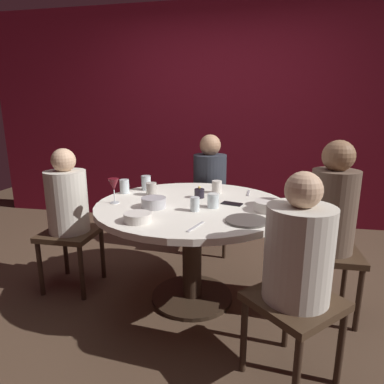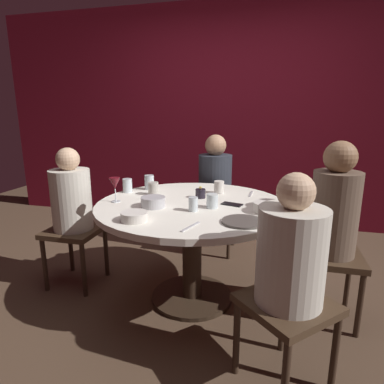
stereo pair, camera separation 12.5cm
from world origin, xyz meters
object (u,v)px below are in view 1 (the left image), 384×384
(dining_table, at_px, (192,224))
(cup_by_right_diner, at_px, (195,204))
(cup_far_edge, at_px, (124,186))
(wine_glass, at_px, (114,185))
(dinner_plate, at_px, (246,221))
(cup_near_candle, at_px, (217,187))
(cup_beside_wine, at_px, (151,189))
(bowl_serving_large, at_px, (154,203))
(seated_diner_right, at_px, (333,212))
(cell_phone, at_px, (232,204))
(cup_center_front, at_px, (146,183))
(seated_diner_left, at_px, (68,204))
(seated_diner_back, at_px, (210,181))
(bowl_salad_center, at_px, (138,217))
(bowl_small_white, at_px, (269,206))
(cup_by_left_diner, at_px, (213,201))
(seated_diner_front_right, at_px, (298,257))
(candle_holder, at_px, (199,193))

(dining_table, bearing_deg, cup_by_right_diner, -73.46)
(dining_table, relative_size, cup_far_edge, 12.38)
(wine_glass, height_order, dinner_plate, wine_glass)
(cup_near_candle, relative_size, cup_beside_wine, 1.00)
(bowl_serving_large, bearing_deg, cup_beside_wine, 110.34)
(seated_diner_right, distance_m, cell_phone, 0.65)
(cup_center_front, bearing_deg, bowl_serving_large, -65.88)
(wine_glass, height_order, cup_by_right_diner, wine_glass)
(dining_table, relative_size, seated_diner_left, 1.21)
(wine_glass, bearing_deg, cup_near_candle, 32.86)
(seated_diner_back, xyz_separation_m, dinner_plate, (0.39, -1.25, 0.03))
(bowl_salad_center, relative_size, cup_by_right_diner, 1.74)
(seated_diner_left, xyz_separation_m, cup_far_edge, (0.39, 0.19, 0.11))
(cell_phone, xyz_separation_m, bowl_small_white, (0.25, -0.11, 0.03))
(bowl_salad_center, relative_size, cup_beside_wine, 1.64)
(dining_table, relative_size, cup_center_front, 11.38)
(seated_diner_back, xyz_separation_m, cell_phone, (0.28, -0.89, 0.03))
(seated_diner_back, bearing_deg, cup_far_edge, -38.37)
(dinner_plate, height_order, cup_by_left_diner, cup_by_left_diner)
(bowl_serving_large, relative_size, bowl_small_white, 0.83)
(cup_by_right_diner, bearing_deg, wine_glass, 172.54)
(seated_diner_left, height_order, cup_beside_wine, seated_diner_left)
(bowl_salad_center, xyz_separation_m, cup_by_left_diner, (0.39, 0.37, 0.02))
(cup_near_candle, bearing_deg, cup_by_left_diner, -86.78)
(bowl_salad_center, bearing_deg, cup_by_left_diner, 43.16)
(dining_table, height_order, cell_phone, cell_phone)
(bowl_salad_center, relative_size, cup_by_left_diner, 1.67)
(bowl_small_white, distance_m, cup_by_left_diner, 0.37)
(seated_diner_front_right, bearing_deg, bowl_serving_large, 15.82)
(dinner_plate, height_order, cell_phone, dinner_plate)
(cup_beside_wine, bearing_deg, cup_center_front, 120.87)
(wine_glass, relative_size, cup_by_left_diner, 1.84)
(cell_phone, height_order, bowl_serving_large, bowl_serving_large)
(candle_holder, relative_size, cup_near_candle, 0.91)
(cup_by_left_diner, bearing_deg, bowl_small_white, -0.38)
(seated_diner_left, bearing_deg, bowl_serving_large, -11.98)
(seated_diner_left, distance_m, seated_diner_back, 1.33)
(seated_diner_back, distance_m, bowl_salad_center, 1.38)
(wine_glass, height_order, bowl_salad_center, wine_glass)
(bowl_small_white, bearing_deg, seated_diner_left, 176.82)
(bowl_small_white, bearing_deg, cup_center_front, 157.41)
(bowl_salad_center, bearing_deg, cup_by_right_diner, 43.13)
(seated_diner_left, xyz_separation_m, wine_glass, (0.43, -0.10, 0.19))
(candle_holder, relative_size, cup_by_left_diner, 0.92)
(seated_diner_front_right, bearing_deg, candle_holder, -7.29)
(wine_glass, xyz_separation_m, cup_by_right_diner, (0.59, -0.08, -0.08))
(wine_glass, xyz_separation_m, bowl_salad_center, (0.30, -0.35, -0.10))
(cell_phone, relative_size, cup_far_edge, 1.29)
(cup_near_candle, height_order, cup_far_edge, cup_far_edge)
(seated_diner_front_right, distance_m, cup_far_edge, 1.48)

